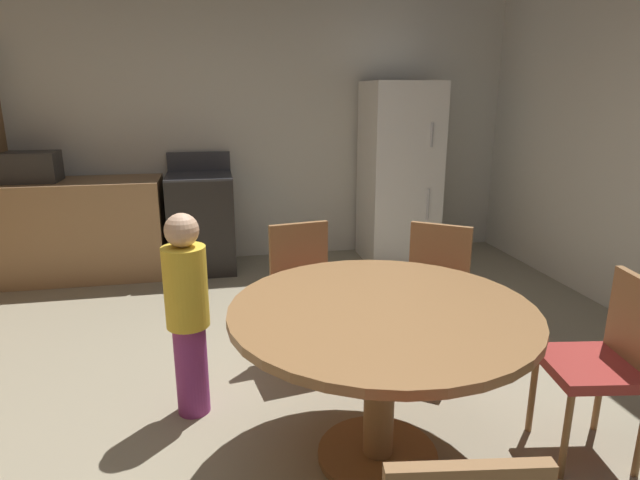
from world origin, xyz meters
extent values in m
plane|color=gray|center=(0.00, 0.00, 0.00)|extent=(14.00, 14.00, 0.00)
cube|color=beige|center=(0.00, 3.15, 1.35)|extent=(5.75, 0.12, 2.70)
cube|color=#9E754C|center=(-1.68, 2.75, 0.45)|extent=(1.79, 0.60, 0.90)
cube|color=black|center=(-0.44, 2.75, 0.45)|extent=(0.60, 0.60, 0.90)
cube|color=#38383D|center=(-0.44, 2.75, 0.91)|extent=(0.60, 0.60, 0.02)
cube|color=#38383D|center=(-0.44, 3.03, 1.01)|extent=(0.60, 0.04, 0.18)
cube|color=white|center=(1.50, 2.70, 0.88)|extent=(0.68, 0.66, 1.76)
cylinder|color=#B2B2B7|center=(1.68, 2.36, 1.28)|extent=(0.02, 0.02, 0.22)
cylinder|color=#B2B2B7|center=(1.68, 2.36, 0.63)|extent=(0.02, 0.02, 0.30)
cube|color=#2D2B28|center=(-1.85, 2.75, 1.03)|extent=(0.44, 0.32, 0.26)
cylinder|color=olive|center=(0.38, -0.22, 0.01)|extent=(0.56, 0.56, 0.03)
cylinder|color=olive|center=(0.38, -0.22, 0.36)|extent=(0.14, 0.14, 0.72)
cylinder|color=olive|center=(0.38, -0.22, 0.74)|extent=(1.34, 1.34, 0.04)
cylinder|color=olive|center=(0.99, 0.32, 0.21)|extent=(0.03, 0.03, 0.43)
cylinder|color=olive|center=(0.72, 0.52, 0.21)|extent=(0.03, 0.03, 0.43)
cylinder|color=olive|center=(1.19, 0.59, 0.21)|extent=(0.03, 0.03, 0.43)
cylinder|color=olive|center=(0.92, 0.79, 0.21)|extent=(0.03, 0.03, 0.43)
cube|color=#9E2D28|center=(0.95, 0.56, 0.45)|extent=(0.56, 0.56, 0.05)
cube|color=olive|center=(1.06, 0.70, 0.66)|extent=(0.33, 0.25, 0.42)
cylinder|color=olive|center=(0.42, 0.59, 0.21)|extent=(0.03, 0.03, 0.43)
cylinder|color=olive|center=(0.09, 0.53, 0.21)|extent=(0.03, 0.03, 0.43)
cylinder|color=olive|center=(0.37, 0.92, 0.21)|extent=(0.03, 0.03, 0.43)
cylinder|color=olive|center=(0.03, 0.87, 0.21)|extent=(0.03, 0.03, 0.43)
cube|color=#9E2D28|center=(0.23, 0.73, 0.45)|extent=(0.46, 0.46, 0.05)
cube|color=olive|center=(0.20, 0.91, 0.66)|extent=(0.38, 0.10, 0.42)
cylinder|color=olive|center=(1.14, -0.52, 0.21)|extent=(0.03, 0.03, 0.43)
cylinder|color=olive|center=(1.20, -0.18, 0.21)|extent=(0.03, 0.03, 0.43)
cylinder|color=olive|center=(1.53, -0.24, 0.21)|extent=(0.03, 0.03, 0.43)
cube|color=#9E2D28|center=(1.34, -0.38, 0.45)|extent=(0.46, 0.46, 0.05)
cube|color=olive|center=(1.51, -0.40, 0.66)|extent=(0.10, 0.38, 0.42)
cylinder|color=#8C337A|center=(-0.47, 0.33, 0.25)|extent=(0.17, 0.17, 0.50)
cylinder|color=gold|center=(-0.47, 0.33, 0.71)|extent=(0.30, 0.30, 0.42)
sphere|color=#D6A884|center=(-0.47, 0.33, 1.00)|extent=(0.17, 0.17, 0.17)
camera|label=1|loc=(-0.30, -2.25, 1.65)|focal=29.66mm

